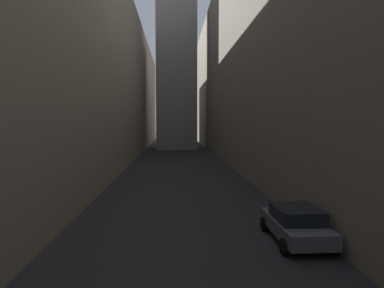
# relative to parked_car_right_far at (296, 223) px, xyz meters

# --- Properties ---
(ground_plane) EXTENTS (264.00, 264.00, 0.00)m
(ground_plane) POSITION_rel_parked_car_right_far_xyz_m (-4.40, 23.10, -0.75)
(ground_plane) COLOR #232326
(building_block_left) EXTENTS (15.37, 108.00, 20.15)m
(building_block_left) POSITION_rel_parked_car_right_far_xyz_m (-17.59, 25.10, 9.32)
(building_block_left) COLOR gray
(building_block_left) RESTS_ON ground
(building_block_right) EXTENTS (15.68, 108.00, 24.25)m
(building_block_right) POSITION_rel_parked_car_right_far_xyz_m (8.94, 25.10, 11.37)
(building_block_right) COLOR #756B5B
(building_block_right) RESTS_ON ground
(parked_car_right_far) EXTENTS (2.05, 3.99, 1.43)m
(parked_car_right_far) POSITION_rel_parked_car_right_far_xyz_m (0.00, 0.00, 0.00)
(parked_car_right_far) COLOR #4C4C51
(parked_car_right_far) RESTS_ON ground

